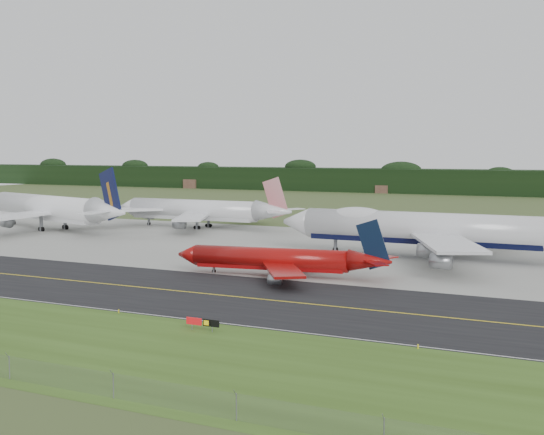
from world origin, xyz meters
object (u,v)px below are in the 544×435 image
(jet_navy_gold, at_px, (53,209))
(taxiway_sign, at_px, (203,322))
(jet_red_737, at_px, (282,260))
(jet_star_tail, at_px, (202,211))
(jet_ba_747, at_px, (434,229))

(jet_navy_gold, bearing_deg, taxiway_sign, -39.41)
(jet_red_737, bearing_deg, jet_star_tail, 131.29)
(jet_navy_gold, bearing_deg, jet_red_737, -24.44)
(jet_ba_747, bearing_deg, jet_star_tail, 157.78)
(jet_red_737, bearing_deg, jet_navy_gold, 155.56)
(jet_ba_747, bearing_deg, taxiway_sign, -96.90)
(jet_ba_747, height_order, jet_star_tail, jet_ba_747)
(jet_star_tail, relative_size, taxiway_sign, 12.25)
(jet_star_tail, bearing_deg, taxiway_sign, -58.03)
(jet_ba_747, distance_m, jet_red_737, 37.01)
(jet_ba_747, height_order, taxiway_sign, jet_ba_747)
(jet_navy_gold, bearing_deg, jet_star_tail, 34.31)
(jet_red_737, relative_size, jet_star_tail, 0.69)
(taxiway_sign, bearing_deg, jet_navy_gold, 140.59)
(jet_star_tail, distance_m, taxiway_sign, 118.99)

